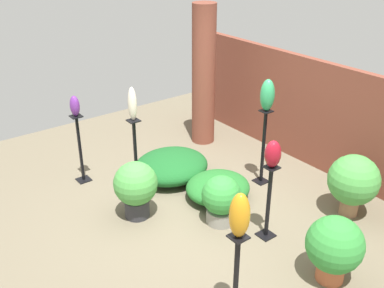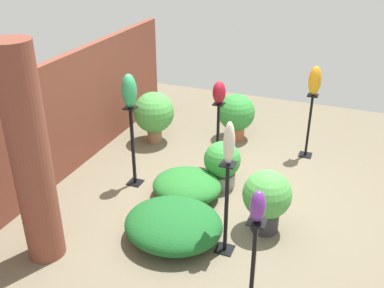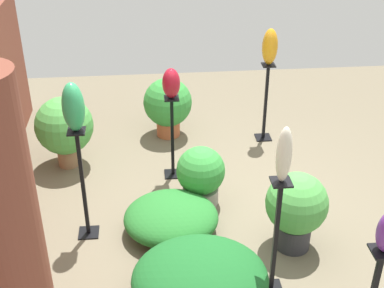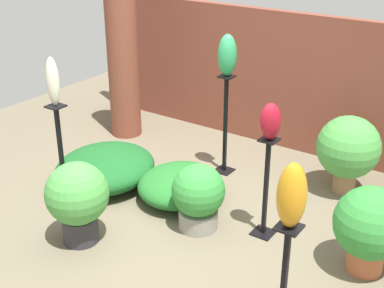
% 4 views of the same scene
% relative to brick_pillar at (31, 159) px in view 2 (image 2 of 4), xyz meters
% --- Properties ---
extents(ground_plane, '(8.00, 8.00, 0.00)m').
position_rel_brick_pillar_xyz_m(ground_plane, '(1.79, -1.44, -1.22)').
color(ground_plane, '#6B604C').
extents(brick_wall_back, '(5.60, 0.12, 1.73)m').
position_rel_brick_pillar_xyz_m(brick_wall_back, '(1.79, 0.86, -0.36)').
color(brick_wall_back, brown).
rests_on(brick_wall_back, ground).
extents(brick_pillar, '(0.41, 0.41, 2.44)m').
position_rel_brick_pillar_xyz_m(brick_pillar, '(0.00, 0.00, 0.00)').
color(brick_pillar, brown).
rests_on(brick_pillar, ground).
extents(pedestal_ivory, '(0.20, 0.20, 1.14)m').
position_rel_brick_pillar_xyz_m(pedestal_ivory, '(0.79, -1.86, -0.70)').
color(pedestal_ivory, black).
rests_on(pedestal_ivory, ground).
extents(pedestal_violet, '(0.20, 0.20, 1.07)m').
position_rel_brick_pillar_xyz_m(pedestal_violet, '(0.01, -2.37, -0.73)').
color(pedestal_violet, black).
rests_on(pedestal_violet, ground).
extents(pedestal_amber, '(0.20, 0.20, 1.03)m').
position_rel_brick_pillar_xyz_m(pedestal_amber, '(3.46, -2.36, -0.75)').
color(pedestal_amber, black).
rests_on(pedestal_amber, ground).
extents(pedestal_jade, '(0.20, 0.20, 1.17)m').
position_rel_brick_pillar_xyz_m(pedestal_jade, '(1.70, -0.22, -0.68)').
color(pedestal_jade, black).
rests_on(pedestal_jade, ground).
extents(pedestal_ruby, '(0.20, 0.20, 1.00)m').
position_rel_brick_pillar_xyz_m(pedestal_ruby, '(2.69, -1.12, -0.77)').
color(pedestal_ruby, black).
rests_on(pedestal_ruby, ground).
extents(art_vase_ivory, '(0.13, 0.12, 0.48)m').
position_rel_brick_pillar_xyz_m(art_vase_ivory, '(0.79, -1.86, 0.16)').
color(art_vase_ivory, beige).
rests_on(art_vase_ivory, pedestal_ivory).
extents(art_vase_violet, '(0.15, 0.14, 0.31)m').
position_rel_brick_pillar_xyz_m(art_vase_violet, '(0.01, -2.37, 0.01)').
color(art_vase_violet, '#6B2D8C').
rests_on(art_vase_violet, pedestal_violet).
extents(art_vase_amber, '(0.19, 0.19, 0.45)m').
position_rel_brick_pillar_xyz_m(art_vase_amber, '(3.46, -2.36, 0.04)').
color(art_vase_amber, orange).
rests_on(art_vase_amber, pedestal_amber).
extents(art_vase_jade, '(0.21, 0.20, 0.46)m').
position_rel_brick_pillar_xyz_m(art_vase_jade, '(1.70, -0.22, 0.18)').
color(art_vase_jade, '#2D9356').
rests_on(art_vase_jade, pedestal_jade).
extents(art_vase_ruby, '(0.20, 0.19, 0.34)m').
position_rel_brick_pillar_xyz_m(art_vase_ruby, '(2.69, -1.12, -0.06)').
color(art_vase_ruby, maroon).
rests_on(art_vase_ruby, pedestal_ruby).
extents(potted_plant_front_right, '(0.63, 0.63, 0.79)m').
position_rel_brick_pillar_xyz_m(potted_plant_front_right, '(3.67, -1.12, -0.77)').
color(potted_plant_front_right, '#B25B38').
rests_on(potted_plant_front_right, ground).
extents(potted_plant_mid_right, '(0.68, 0.68, 0.87)m').
position_rel_brick_pillar_xyz_m(potted_plant_mid_right, '(3.03, 0.12, -0.71)').
color(potted_plant_mid_right, '#936B4C').
rests_on(potted_plant_mid_right, ground).
extents(potted_plant_front_left, '(0.52, 0.52, 0.67)m').
position_rel_brick_pillar_xyz_m(potted_plant_front_left, '(2.12, -1.38, -0.86)').
color(potted_plant_front_left, gray).
rests_on(potted_plant_front_left, ground).
extents(potted_plant_near_pillar, '(0.59, 0.59, 0.80)m').
position_rel_brick_pillar_xyz_m(potted_plant_near_pillar, '(1.33, -2.19, -0.76)').
color(potted_plant_near_pillar, '#2D2D33').
rests_on(potted_plant_near_pillar, ground).
extents(foliage_bed_east, '(0.88, 0.94, 0.34)m').
position_rel_brick_pillar_xyz_m(foliage_bed_east, '(1.65, -1.04, -1.05)').
color(foliage_bed_east, '#236B28').
rests_on(foliage_bed_east, ground).
extents(foliage_bed_west, '(1.06, 1.17, 0.40)m').
position_rel_brick_pillar_xyz_m(foliage_bed_west, '(0.76, -1.23, -1.02)').
color(foliage_bed_west, '#195923').
rests_on(foliage_bed_west, ground).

